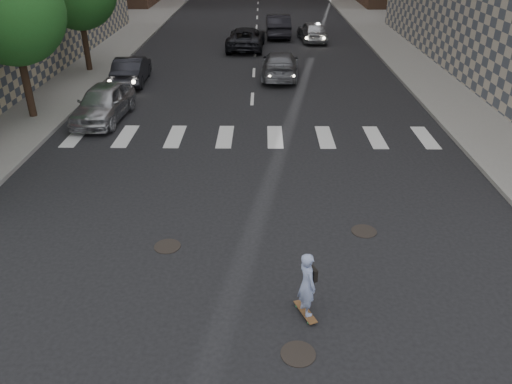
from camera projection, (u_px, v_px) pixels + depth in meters
ground at (242, 275)px, 12.01m from camera, size 160.00×160.00×0.00m
sidewalk_left at (12, 66)px, 29.78m from camera, size 13.00×80.00×0.15m
sidewalk_right at (499, 68)px, 29.49m from camera, size 13.00×80.00×0.15m
tree_b at (12, 6)px, 19.76m from camera, size 4.20×4.20×6.60m
manhole_a at (298, 354)px, 9.79m from camera, size 0.70×0.70×0.02m
manhole_b at (167, 246)px, 13.09m from camera, size 0.70×0.70×0.02m
manhole_c at (364, 231)px, 13.74m from camera, size 0.70×0.70×0.02m
skateboarder at (307, 284)px, 10.41m from camera, size 0.54×0.81×1.58m
silver_sedan at (103, 103)px, 21.39m from camera, size 2.09×4.58×1.52m
traffic_car_a at (132, 70)px, 26.61m from camera, size 1.73×4.34×1.40m
traffic_car_b at (280, 65)px, 27.56m from camera, size 2.26×4.96×1.41m
traffic_car_c at (246, 38)px, 34.06m from camera, size 2.66×5.31×1.44m
traffic_car_d at (312, 31)px, 36.35m from camera, size 2.20×4.47×1.46m
traffic_car_e at (278, 25)px, 37.91m from camera, size 1.86×5.05×1.65m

